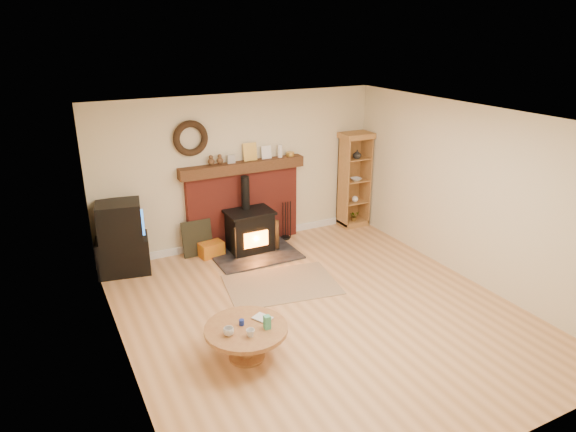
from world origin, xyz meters
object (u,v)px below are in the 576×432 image
wood_stove (251,232)px  curio_cabinet (354,180)px  coffee_table (246,333)px  tv_unit (122,239)px

wood_stove → curio_cabinet: (2.24, 0.28, 0.55)m
wood_stove → curio_cabinet: curio_cabinet is taller
wood_stove → coffee_table: wood_stove is taller
tv_unit → curio_cabinet: size_ratio=0.64×
wood_stove → coffee_table: 2.99m
tv_unit → curio_cabinet: 4.31m
tv_unit → coffee_table: 3.05m
wood_stove → tv_unit: (-2.06, 0.20, 0.19)m
curio_cabinet → coffee_table: size_ratio=1.87×
curio_cabinet → coffee_table: (-3.47, -3.01, -0.57)m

